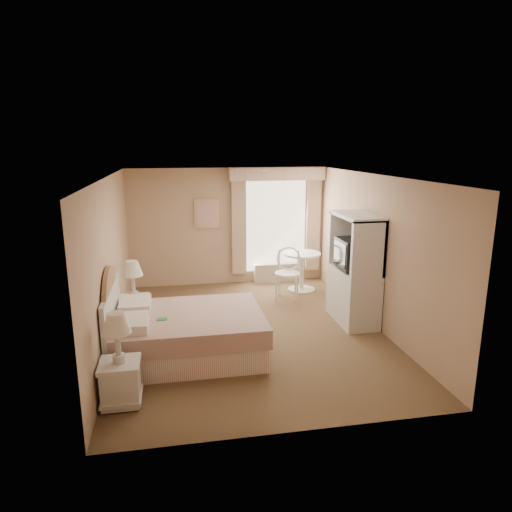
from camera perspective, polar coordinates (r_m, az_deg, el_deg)
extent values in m
cube|color=brown|center=(7.55, -0.77, -9.34)|extent=(4.20, 5.50, 0.01)
cube|color=silver|center=(6.97, -0.84, 9.95)|extent=(4.20, 5.50, 0.01)
cube|color=tan|center=(9.82, -3.53, 3.67)|extent=(4.20, 0.01, 2.50)
cube|color=tan|center=(4.59, 5.07, -8.13)|extent=(4.20, 0.01, 2.50)
cube|color=tan|center=(7.12, -17.70, -0.81)|extent=(0.01, 5.50, 2.50)
cube|color=tan|center=(7.78, 14.62, 0.59)|extent=(0.01, 5.50, 2.50)
cube|color=white|center=(9.97, 2.51, 3.83)|extent=(1.30, 0.02, 2.00)
cube|color=tan|center=(9.77, -2.18, 3.63)|extent=(0.30, 0.08, 2.05)
cube|color=tan|center=(10.14, 7.15, 3.91)|extent=(0.30, 0.08, 2.05)
cube|color=#D39789|center=(9.76, 2.70, 10.24)|extent=(2.05, 0.20, 0.28)
cube|color=beige|center=(10.12, 2.56, -2.07)|extent=(1.00, 0.22, 0.42)
cube|color=#D5BA83|center=(9.70, -6.18, 5.28)|extent=(0.52, 0.03, 0.62)
cube|color=beige|center=(9.68, -6.17, 5.27)|extent=(0.42, 0.02, 0.52)
cube|color=#D39789|center=(6.77, -8.29, -10.72)|extent=(2.04, 1.55, 0.35)
cube|color=#C9A096|center=(6.64, -8.38, -8.27)|extent=(2.10, 1.61, 0.27)
cube|color=white|center=(6.25, -15.33, -8.14)|extent=(0.44, 0.60, 0.14)
cube|color=white|center=(6.94, -14.86, -5.90)|extent=(0.44, 0.60, 0.14)
cube|color=green|center=(6.46, -11.68, -7.73)|extent=(0.14, 0.10, 0.01)
cube|color=silver|center=(6.68, -17.52, -8.21)|extent=(0.06, 1.65, 1.07)
cylinder|color=#9D7853|center=(6.65, -17.58, -7.43)|extent=(0.05, 1.46, 1.46)
cube|color=silver|center=(5.72, -16.52, -15.15)|extent=(0.42, 0.42, 0.46)
cube|color=silver|center=(5.60, -16.70, -12.84)|extent=(0.46, 0.46, 0.06)
cube|color=silver|center=(5.80, -16.41, -16.50)|extent=(0.46, 0.46, 0.05)
cylinder|color=silver|center=(5.57, -16.76, -12.16)|extent=(0.15, 0.15, 0.09)
cylinder|color=silver|center=(5.50, -16.89, -10.43)|extent=(0.06, 0.06, 0.37)
cone|color=white|center=(5.40, -17.07, -8.02)|extent=(0.33, 0.33, 0.24)
cube|color=silver|center=(7.81, -14.88, -7.02)|extent=(0.43, 0.43, 0.47)
cube|color=silver|center=(7.72, -15.00, -5.19)|extent=(0.47, 0.47, 0.06)
cube|color=silver|center=(7.87, -14.81, -8.10)|extent=(0.47, 0.47, 0.05)
cylinder|color=silver|center=(7.70, -15.03, -4.66)|extent=(0.15, 0.15, 0.09)
cylinder|color=silver|center=(7.65, -15.12, -3.32)|extent=(0.07, 0.07, 0.38)
cone|color=white|center=(7.58, -15.24, -1.49)|extent=(0.34, 0.34, 0.24)
cylinder|color=silver|center=(9.62, 5.68, -4.16)|extent=(0.56, 0.56, 0.03)
cylinder|color=silver|center=(9.51, 5.73, -1.95)|extent=(0.09, 0.09, 0.76)
cylinder|color=silver|center=(9.42, 5.79, 0.27)|extent=(0.76, 0.76, 0.04)
cylinder|color=silver|center=(8.86, 2.53, -4.10)|extent=(0.04, 0.04, 0.50)
cylinder|color=silver|center=(8.81, 4.95, -4.24)|extent=(0.04, 0.04, 0.50)
cylinder|color=silver|center=(9.22, 2.90, -3.40)|extent=(0.04, 0.04, 0.50)
cylinder|color=silver|center=(9.17, 5.23, -3.53)|extent=(0.04, 0.04, 0.50)
cylinder|color=silver|center=(8.94, 3.93, -2.23)|extent=(0.63, 0.63, 0.04)
torus|color=silver|center=(9.02, 4.09, -0.34)|extent=(0.49, 0.29, 0.48)
cylinder|color=silver|center=(9.09, 2.94, -0.57)|extent=(0.04, 0.04, 0.44)
cylinder|color=silver|center=(9.04, 5.29, -0.69)|extent=(0.04, 0.04, 0.44)
cube|color=silver|center=(7.98, 12.01, -4.86)|extent=(0.56, 1.12, 0.92)
cube|color=silver|center=(7.28, 13.91, 0.73)|extent=(0.56, 0.08, 0.92)
cube|color=silver|center=(8.21, 10.96, 2.33)|extent=(0.56, 0.08, 0.92)
cube|color=silver|center=(7.66, 12.52, 4.93)|extent=(0.56, 1.12, 0.06)
cube|color=silver|center=(7.84, 14.09, 1.64)|extent=(0.04, 1.12, 0.92)
cube|color=black|center=(7.77, 12.14, 0.33)|extent=(0.49, 0.61, 0.49)
cube|color=black|center=(7.68, 10.46, 0.25)|extent=(0.02, 0.51, 0.41)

